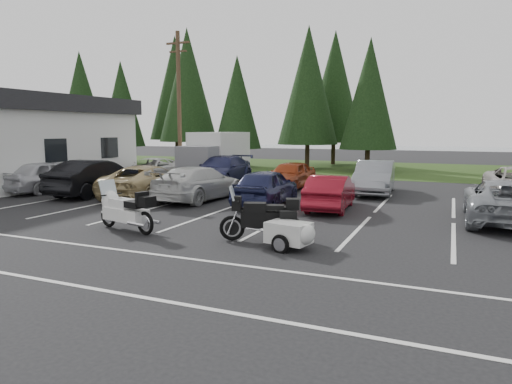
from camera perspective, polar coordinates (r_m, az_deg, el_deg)
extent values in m
plane|color=black|center=(14.09, -1.35, -4.68)|extent=(120.00, 120.00, 0.00)
cube|color=#223912|center=(37.08, 14.31, 2.82)|extent=(80.00, 16.00, 0.01)
cube|color=slate|center=(67.60, 21.86, 4.62)|extent=(70.00, 50.00, 0.02)
cylinder|color=#473321|center=(29.16, -9.58, 10.53)|extent=(0.26, 0.26, 9.00)
cube|color=#473321|center=(29.60, -9.76, 17.89)|extent=(1.60, 0.12, 0.12)
cube|color=#473321|center=(29.51, -9.73, 16.94)|extent=(1.20, 0.10, 0.10)
cube|color=silver|center=(15.89, 1.66, -3.24)|extent=(32.00, 16.00, 0.01)
cylinder|color=#332316|center=(48.65, -20.74, 5.14)|extent=(0.36, 0.36, 2.50)
cone|color=black|center=(48.72, -21.02, 11.01)|extent=(4.58, 4.58, 8.84)
cylinder|color=#332316|center=(43.70, -16.22, 4.88)|extent=(0.36, 0.36, 2.16)
cone|color=black|center=(43.72, -16.43, 10.54)|extent=(3.96, 3.96, 7.65)
cylinder|color=#332316|center=(41.49, -8.37, 5.40)|extent=(0.36, 0.36, 2.78)
cone|color=black|center=(41.65, -8.53, 13.07)|extent=(5.10, 5.10, 9.86)
cylinder|color=#332316|center=(37.65, -2.32, 4.73)|extent=(0.36, 0.36, 2.11)
cone|color=black|center=(37.66, -2.35, 11.16)|extent=(3.87, 3.87, 7.48)
cylinder|color=#332316|center=(37.04, 6.42, 5.03)|extent=(0.36, 0.36, 2.62)
cone|color=black|center=(37.16, 6.55, 13.11)|extent=(4.80, 4.80, 9.27)
cylinder|color=#332316|center=(34.64, 13.75, 4.37)|extent=(0.36, 0.36, 2.26)
cone|color=black|center=(34.68, 13.99, 11.83)|extent=(4.14, 4.14, 7.99)
cylinder|color=#332316|center=(47.18, -9.85, 5.70)|extent=(0.36, 0.36, 2.88)
cone|color=black|center=(47.33, -10.01, 12.68)|extent=(5.28, 5.28, 10.20)
cylinder|color=#332316|center=(41.21, 9.63, 5.31)|extent=(0.36, 0.36, 2.71)
cone|color=black|center=(41.34, 9.81, 12.84)|extent=(4.97, 4.97, 9.61)
imported|color=silver|center=(24.80, -24.42, 1.86)|extent=(2.14, 4.72, 1.57)
imported|color=black|center=(22.67, -19.37, 1.73)|extent=(1.84, 5.06, 1.66)
imported|color=tan|center=(21.25, -13.31, 1.32)|extent=(2.90, 5.46, 1.46)
imported|color=#BBBCBA|center=(19.97, -7.10, 1.09)|extent=(2.41, 5.22, 1.48)
imported|color=#1A1E41|center=(18.55, 1.26, 0.66)|extent=(1.96, 4.45, 1.49)
imported|color=maroon|center=(17.72, 9.30, -0.03)|extent=(1.72, 4.14, 1.33)
imported|color=gray|center=(17.05, 28.64, -1.01)|extent=(2.38, 5.16, 1.43)
imported|color=silver|center=(27.93, -13.00, 2.73)|extent=(2.57, 5.08, 1.38)
imported|color=#1B1E44|center=(25.81, -4.34, 2.74)|extent=(2.60, 5.59, 1.58)
imported|color=maroon|center=(23.59, 4.27, 2.12)|extent=(1.91, 4.34, 1.45)
imported|color=gray|center=(22.55, 14.60, 1.78)|extent=(2.01, 4.88, 1.57)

